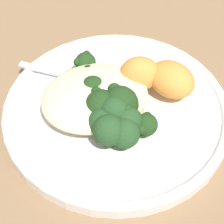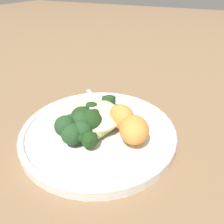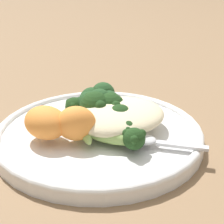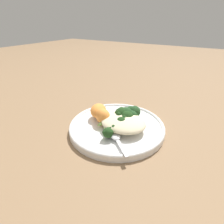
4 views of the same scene
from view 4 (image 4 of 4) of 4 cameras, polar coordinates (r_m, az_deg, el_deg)
The scene contains 13 objects.
ground_plane at distance 0.53m, azimuth -0.64°, elevation -6.16°, with size 4.00×4.00×0.00m, color #846647.
plate at distance 0.53m, azimuth 1.58°, elevation -4.69°, with size 0.29×0.29×0.02m.
quinoa_mound at distance 0.50m, azimuth 3.69°, elevation -3.35°, with size 0.13×0.11×0.03m, color beige.
broccoli_stalk_0 at distance 0.48m, azimuth -1.51°, elevation -5.71°, with size 0.07×0.08×0.03m.
broccoli_stalk_1 at distance 0.49m, azimuth -0.24°, elevation -4.65°, with size 0.08×0.06×0.03m.
broccoli_stalk_2 at distance 0.50m, azimuth 2.69°, elevation -3.36°, with size 0.08×0.04×0.04m.
broccoli_stalk_3 at distance 0.52m, azimuth 4.27°, elevation -1.97°, with size 0.09×0.07×0.04m.
broccoli_stalk_4 at distance 0.53m, azimuth 2.74°, elevation -1.00°, with size 0.07×0.08×0.04m.
broccoli_stalk_5 at distance 0.55m, azimuth 1.38°, elevation -1.00°, with size 0.05×0.12×0.03m.
sweet_potato_chunk_0 at distance 0.52m, azimuth -3.06°, elevation -1.30°, with size 0.05×0.04×0.05m, color orange.
sweet_potato_chunk_1 at distance 0.55m, azimuth -4.48°, elevation 0.45°, with size 0.06×0.05×0.04m, color orange.
kale_tuft at distance 0.54m, azimuth 5.85°, elevation -0.32°, with size 0.06×0.06×0.04m.
spoon at distance 0.46m, azimuth 1.54°, elevation -8.57°, with size 0.09×0.08×0.01m.
Camera 4 is at (-0.23, 0.37, 0.30)m, focal length 28.00 mm.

